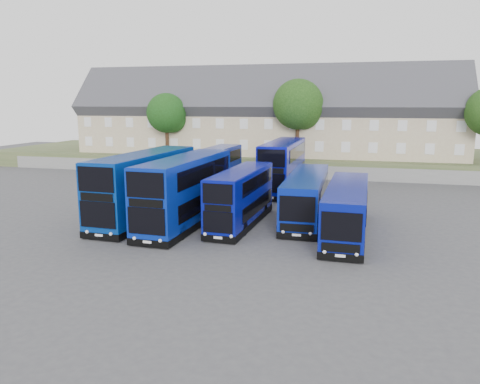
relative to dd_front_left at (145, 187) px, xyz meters
The scene contains 13 objects.
ground 7.01m from the dd_front_left, 20.85° to the right, with size 120.00×120.00×0.00m, color #414145.
retaining_wall 22.57m from the dd_front_left, 74.12° to the left, with size 70.00×0.40×1.50m, color slate.
earth_bank 32.28m from the dd_front_left, 78.99° to the left, with size 80.00×20.00×2.00m, color #43542F.
terrace_row 28.15m from the dd_front_left, 83.47° to the left, with size 48.00×10.40×11.20m.
dd_front_left is the anchor object (origin of this frame).
dd_front_mid 3.57m from the dd_front_left, 11.57° to the right, with size 3.21×12.02×4.74m.
dd_front_right 7.30m from the dd_front_left, ahead, with size 2.69×9.86×3.88m.
dd_rear_left 11.73m from the dd_front_left, 81.42° to the left, with size 2.79×10.49×4.13m.
dd_rear_right 16.12m from the dd_front_left, 60.20° to the left, with size 2.91×12.03×4.77m.
coach_east_a 11.96m from the dd_front_left, 14.91° to the left, with size 2.78×12.19×3.32m.
coach_east_b 14.60m from the dd_front_left, ahead, with size 2.73×11.93×3.25m.
tree_west 24.46m from the dd_front_left, 108.68° to the left, with size 4.80×4.80×7.65m.
tree_mid 25.33m from the dd_front_left, 70.34° to the left, with size 5.76×5.76×9.18m.
Camera 1 is at (9.04, -28.71, 8.54)m, focal length 35.00 mm.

